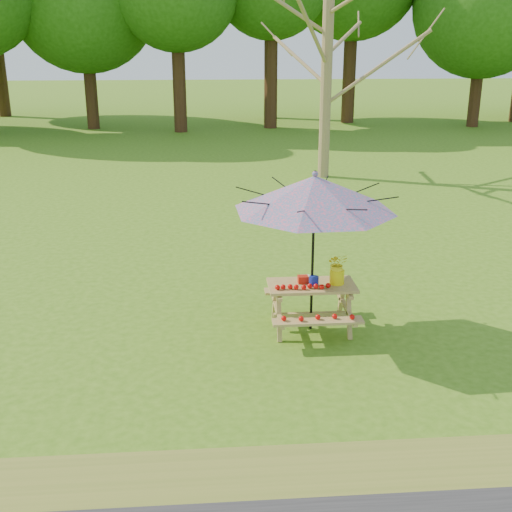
{
  "coord_description": "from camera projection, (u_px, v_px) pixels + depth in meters",
  "views": [
    {
      "loc": [
        3.55,
        -7.65,
        3.86
      ],
      "look_at": [
        4.2,
        0.5,
        1.1
      ],
      "focal_mm": 45.0,
      "sensor_mm": 36.0,
      "label": 1
    }
  ],
  "objects": [
    {
      "name": "picnic_table",
      "position": [
        311.0,
        307.0,
        8.93
      ],
      "size": [
        1.2,
        1.32,
        0.67
      ],
      "color": "olive",
      "rests_on": "ground"
    },
    {
      "name": "patio_umbrella",
      "position": [
        315.0,
        193.0,
        8.41
      ],
      "size": [
        2.81,
        2.81,
        2.25
      ],
      "color": "black",
      "rests_on": "ground"
    },
    {
      "name": "produce_bins",
      "position": [
        308.0,
        280.0,
        8.83
      ],
      "size": [
        0.27,
        0.33,
        0.13
      ],
      "color": "red",
      "rests_on": "picnic_table"
    },
    {
      "name": "tomatoes_row",
      "position": [
        303.0,
        287.0,
        8.63
      ],
      "size": [
        0.77,
        0.13,
        0.07
      ],
      "primitive_type": null,
      "color": "red",
      "rests_on": "picnic_table"
    },
    {
      "name": "flower_bucket",
      "position": [
        337.0,
        268.0,
        8.77
      ],
      "size": [
        0.28,
        0.24,
        0.44
      ],
      "color": "yellow",
      "rests_on": "picnic_table"
    }
  ]
}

